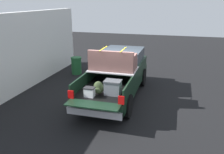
{
  "coord_description": "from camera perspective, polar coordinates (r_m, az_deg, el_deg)",
  "views": [
    {
      "loc": [
        -9.44,
        -2.5,
        4.09
      ],
      "look_at": [
        -0.6,
        0.0,
        1.1
      ],
      "focal_mm": 38.21,
      "sensor_mm": 36.0,
      "label": 1
    }
  ],
  "objects": [
    {
      "name": "ground_plane",
      "position": [
        10.59,
        0.89,
        -4.7
      ],
      "size": [
        40.0,
        40.0,
        0.0
      ],
      "primitive_type": "plane",
      "color": "black"
    },
    {
      "name": "building_facade",
      "position": [
        11.59,
        -21.78,
        5.26
      ],
      "size": [
        11.02,
        0.36,
        3.57
      ],
      "primitive_type": "cube",
      "color": "white",
      "rests_on": "ground_plane"
    },
    {
      "name": "trash_can",
      "position": [
        13.8,
        -8.52,
        2.73
      ],
      "size": [
        0.6,
        0.6,
        0.98
      ],
      "color": "#1E592D",
      "rests_on": "ground_plane"
    },
    {
      "name": "pickup_truck",
      "position": [
        10.59,
        1.45,
        0.93
      ],
      "size": [
        6.05,
        2.06,
        2.23
      ],
      "color": "black",
      "rests_on": "ground_plane"
    }
  ]
}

